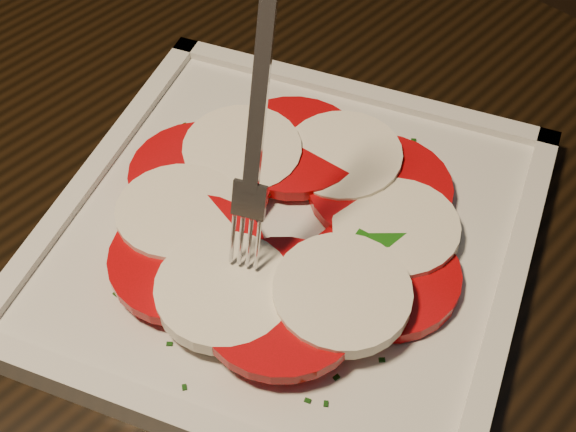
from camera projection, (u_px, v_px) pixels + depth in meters
plate at (288, 238)px, 0.52m from camera, size 0.36×0.36×0.01m
caprese_salad at (288, 220)px, 0.50m from camera, size 0.23×0.24×0.03m
fork at (262, 116)px, 0.42m from camera, size 0.05×0.07×0.16m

